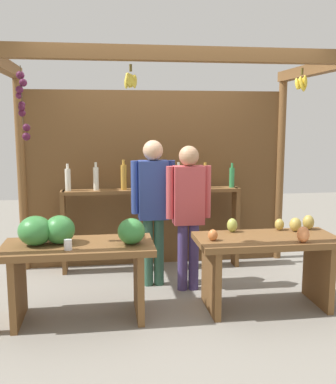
% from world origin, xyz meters
% --- Properties ---
extents(ground_plane, '(12.00, 12.00, 0.00)m').
position_xyz_m(ground_plane, '(0.00, 0.00, 0.00)').
color(ground_plane, gray).
rests_on(ground_plane, ground).
extents(market_stall, '(3.38, 1.87, 2.43)m').
position_xyz_m(market_stall, '(-0.01, 0.43, 1.39)').
color(market_stall, brown).
rests_on(market_stall, ground).
extents(fruit_counter_left, '(1.37, 0.64, 0.98)m').
position_xyz_m(fruit_counter_left, '(-0.93, -0.66, 0.64)').
color(fruit_counter_left, brown).
rests_on(fruit_counter_left, ground).
extents(fruit_counter_right, '(1.37, 0.64, 0.86)m').
position_xyz_m(fruit_counter_right, '(0.91, -0.65, 0.54)').
color(fruit_counter_right, brown).
rests_on(fruit_counter_right, ground).
extents(bottle_shelf_unit, '(2.17, 0.22, 1.36)m').
position_xyz_m(bottle_shelf_unit, '(-0.08, 0.66, 0.81)').
color(bottle_shelf_unit, brown).
rests_on(bottle_shelf_unit, ground).
extents(vendor_man, '(0.48, 0.22, 1.61)m').
position_xyz_m(vendor_man, '(-0.12, 0.10, 0.97)').
color(vendor_man, '#305C47').
rests_on(vendor_man, ground).
extents(vendor_woman, '(0.48, 0.21, 1.56)m').
position_xyz_m(vendor_woman, '(0.23, -0.09, 0.93)').
color(vendor_woman, '#44366C').
rests_on(vendor_woman, ground).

